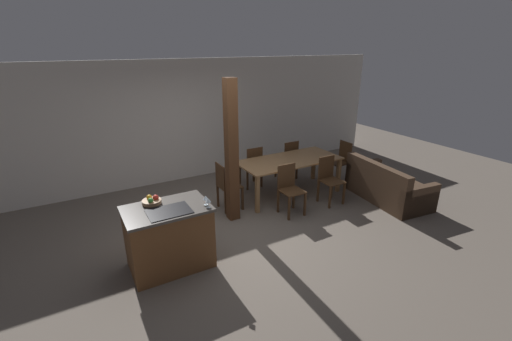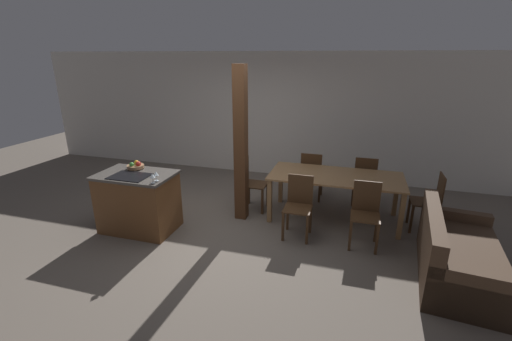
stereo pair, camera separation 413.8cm
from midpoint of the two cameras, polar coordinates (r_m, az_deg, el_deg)
The scene contains 15 objects.
ground_plane at distance 5.35m, azimuth 15.08°, elevation -13.77°, with size 16.00×16.00×0.00m, color #665B51.
wall_back at distance 7.53m, azimuth 16.73°, elevation 6.68°, with size 11.20×0.08×2.70m.
kitchen_island at distance 4.90m, azimuth 1.94°, elevation -9.95°, with size 1.14×0.74×0.93m.
fruit_bowl at distance 4.90m, azimuth 1.10°, elevation -3.40°, with size 0.26×0.26×0.12m.
wine_glass_near at distance 4.30m, azimuth 7.44°, elevation -5.88°, with size 0.08×0.08×0.14m.
wine_glass_middle at distance 4.38m, azimuth 7.63°, elevation -5.41°, with size 0.08×0.08×0.14m.
dining_table at distance 6.09m, azimuth 32.73°, elevation -4.97°, with size 2.12×0.97×0.77m.
dining_chair_near_left at distance 5.40m, azimuth 29.44°, elevation -9.36°, with size 0.40×0.40×0.93m.
dining_chair_near_right at distance 5.72m, azimuth 38.87°, elevation -9.72°, with size 0.40×0.40×0.93m.
dining_chair_far_left at distance 6.67m, azimuth 26.98°, elevation -3.81°, with size 0.40×0.40×0.93m.
dining_chair_far_right at distance 6.93m, azimuth 34.74°, elevation -4.38°, with size 0.40×0.40×0.93m.
dining_chair_head_end at distance 5.89m, azimuth 18.94°, elevation -5.60°, with size 0.40×0.40×0.93m.
dining_chair_foot_end at distance 6.72m, azimuth 44.26°, elevation -7.13°, with size 0.40×0.40×0.93m.
couch at distance 5.94m, azimuth 50.12°, elevation -13.87°, with size 1.04×1.75×0.82m.
timber_post at distance 5.26m, azimuth 19.33°, elevation 0.32°, with size 0.19×0.19×2.50m.
Camera 2 is at (1.99, -4.52, 2.61)m, focal length 24.00 mm.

